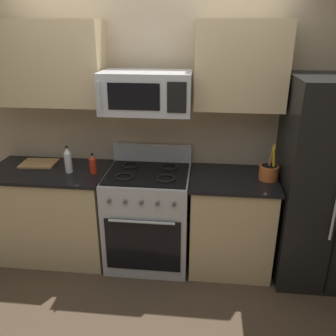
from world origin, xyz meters
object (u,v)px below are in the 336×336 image
at_px(utensil_crock, 269,171).
at_px(bottle_vinegar, 68,160).
at_px(microwave, 146,92).
at_px(cutting_board, 39,163).
at_px(refrigerator, 327,183).
at_px(bottle_hot_sauce, 93,164).
at_px(range_oven, 149,216).

bearing_deg(utensil_crock, bottle_vinegar, -179.10).
relative_size(microwave, cutting_board, 2.34).
bearing_deg(refrigerator, utensil_crock, 178.67).
xyz_separation_m(utensil_crock, bottle_hot_sauce, (-1.57, -0.03, 0.01)).
xyz_separation_m(microwave, bottle_vinegar, (-0.72, -0.06, -0.62)).
height_order(utensil_crock, bottle_hot_sauce, utensil_crock).
relative_size(range_oven, microwave, 1.43).
bearing_deg(microwave, bottle_hot_sauce, -172.89).
bearing_deg(cutting_board, utensil_crock, -3.58).
distance_m(range_oven, cutting_board, 1.19).
bearing_deg(refrigerator, bottle_hot_sauce, -179.57).
xyz_separation_m(refrigerator, microwave, (-1.57, 0.05, 0.74)).
relative_size(refrigerator, bottle_hot_sauce, 9.48).
relative_size(range_oven, refrigerator, 0.60).
distance_m(refrigerator, cutting_board, 2.67).
height_order(range_oven, cutting_board, range_oven).
distance_m(range_oven, bottle_vinegar, 0.91).
bearing_deg(bottle_vinegar, bottle_hot_sauce, 0.28).
height_order(cutting_board, bottle_hot_sauce, bottle_hot_sauce).
xyz_separation_m(range_oven, utensil_crock, (1.07, -0.01, 0.51)).
height_order(refrigerator, bottle_hot_sauce, refrigerator).
height_order(microwave, bottle_hot_sauce, microwave).
relative_size(refrigerator, utensil_crock, 5.45).
distance_m(cutting_board, bottle_vinegar, 0.42).
bearing_deg(refrigerator, cutting_board, 176.84).
xyz_separation_m(refrigerator, bottle_hot_sauce, (-2.07, -0.02, 0.10)).
height_order(microwave, utensil_crock, microwave).
distance_m(cutting_board, bottle_hot_sauce, 0.62).
xyz_separation_m(range_oven, refrigerator, (1.57, -0.02, 0.43)).
height_order(range_oven, bottle_hot_sauce, bottle_hot_sauce).
relative_size(range_oven, utensil_crock, 3.29).
bearing_deg(range_oven, bottle_vinegar, -177.32).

